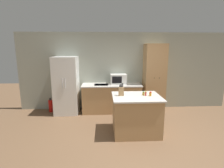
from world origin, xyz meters
TOP-DOWN VIEW (x-y plane):
  - ground_plane at (0.00, 0.00)m, footprint 14.00×14.00m
  - wall_back at (0.00, 2.33)m, footprint 7.20×0.06m
  - refrigerator at (-1.94, 1.93)m, footprint 0.74×0.75m
  - back_counter at (-0.49, 1.97)m, footprint 1.94×0.70m
  - pantry_cabinet at (0.93, 2.03)m, footprint 0.67×0.56m
  - kitchen_island at (0.04, 0.43)m, footprint 1.17×0.97m
  - microwave at (-0.26, 2.10)m, footprint 0.53×0.36m
  - knife_block at (-0.33, 0.48)m, footprint 0.12×0.08m
  - spice_bottle_tall_dark at (0.27, 0.45)m, footprint 0.04×0.04m
  - spice_bottle_short_red at (0.23, 0.50)m, footprint 0.06×0.06m
  - spice_bottle_amber_oil at (0.37, 0.42)m, footprint 0.06×0.06m
  - fire_extinguisher at (-2.52, 2.02)m, footprint 0.13×0.13m

SIDE VIEW (x-z plane):
  - ground_plane at x=0.00m, z-range 0.00..0.00m
  - fire_extinguisher at x=-2.52m, z-range -0.03..0.44m
  - back_counter at x=-0.49m, z-range 0.00..0.92m
  - kitchen_island at x=0.04m, z-range 0.00..0.95m
  - refrigerator at x=-1.94m, z-range 0.00..1.82m
  - spice_bottle_short_red at x=0.23m, z-range 0.94..1.03m
  - spice_bottle_amber_oil at x=0.37m, z-range 0.94..1.05m
  - spice_bottle_tall_dark at x=0.27m, z-range 0.94..1.06m
  - knife_block at x=-0.33m, z-range 0.90..1.21m
  - microwave at x=-0.26m, z-range 0.92..1.24m
  - pantry_cabinet at x=0.93m, z-range 0.00..2.23m
  - wall_back at x=0.00m, z-range 0.00..2.60m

